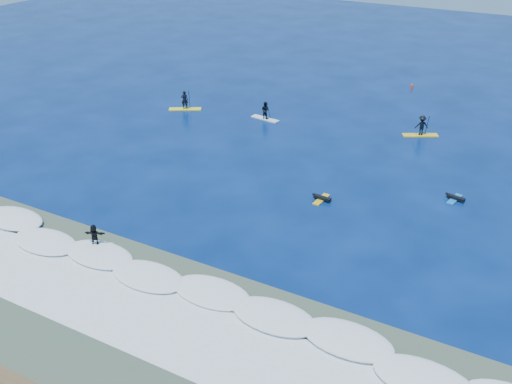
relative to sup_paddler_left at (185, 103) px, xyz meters
The scene contains 11 objects.
ground 22.23m from the sup_paddler_left, 39.28° to the right, with size 160.00×160.00×0.00m, color #031946.
shallow_water 32.93m from the sup_paddler_left, 58.50° to the right, with size 90.00×13.00×0.01m, color #3C5343.
breaking_wave 29.59m from the sup_paddler_left, 54.45° to the right, with size 40.00×6.00×0.30m, color white.
whitewater 32.08m from the sup_paddler_left, 57.57° to the right, with size 34.00×5.00×0.02m, color silver.
sup_paddler_left is the anchor object (origin of this frame).
sup_paddler_center 8.51m from the sup_paddler_left, ahead, with size 2.99×1.13×2.04m.
sup_paddler_right 23.14m from the sup_paddler_left, 11.24° to the left, with size 3.17×2.22×2.23m.
prone_paddler_near 22.29m from the sup_paddler_left, 29.27° to the right, with size 1.47×1.87×0.39m.
prone_paddler_far 28.61m from the sup_paddler_left, 12.66° to the right, with size 1.46×1.89×0.38m.
wave_surfer 25.11m from the sup_paddler_left, 68.13° to the right, with size 2.15×1.34×1.51m.
marker_buoy 25.44m from the sup_paddler_left, 43.56° to the left, with size 0.29×0.29×0.69m.
Camera 1 is at (15.18, -30.68, 20.11)m, focal length 40.00 mm.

